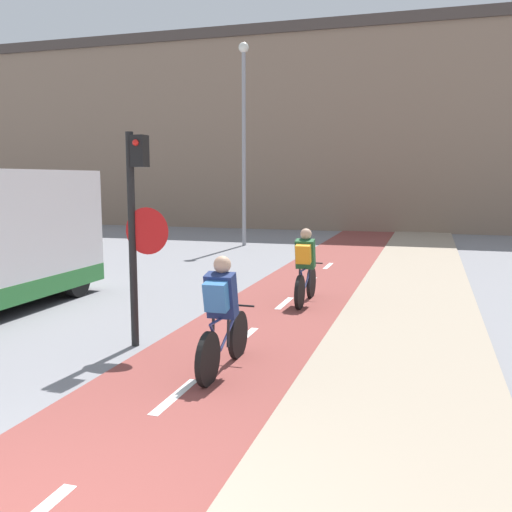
{
  "coord_description": "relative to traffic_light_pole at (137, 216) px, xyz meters",
  "views": [
    {
      "loc": [
        2.64,
        -2.57,
        2.44
      ],
      "look_at": [
        0.0,
        6.1,
        1.2
      ],
      "focal_mm": 40.0,
      "sensor_mm": 36.0,
      "label": 1
    }
  ],
  "objects": [
    {
      "name": "building_row_background",
      "position": [
        1.34,
        21.67,
        2.87
      ],
      "size": [
        60.0,
        5.2,
        9.55
      ],
      "color": "#89705B",
      "rests_on": "ground_plane"
    },
    {
      "name": "traffic_light_pole",
      "position": [
        0.0,
        0.0,
        0.0
      ],
      "size": [
        0.67,
        0.25,
        3.08
      ],
      "color": "black",
      "rests_on": "ground_plane"
    },
    {
      "name": "street_lamp_far",
      "position": [
        -2.49,
        12.48,
        2.43
      ],
      "size": [
        0.36,
        0.36,
        7.16
      ],
      "color": "gray",
      "rests_on": "ground_plane"
    },
    {
      "name": "cyclist_near",
      "position": [
        1.55,
        -0.72,
        -1.2
      ],
      "size": [
        0.46,
        1.76,
        1.49
      ],
      "color": "black",
      "rests_on": "ground_plane"
    },
    {
      "name": "cyclist_far",
      "position": [
        1.72,
        3.45,
        -1.2
      ],
      "size": [
        0.46,
        1.72,
        1.48
      ],
      "color": "black",
      "rests_on": "ground_plane"
    }
  ]
}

